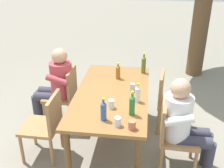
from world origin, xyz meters
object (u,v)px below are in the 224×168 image
(dining_table, at_px, (112,98))
(chair_near_left, at_px, (65,93))
(chair_far_left, at_px, (169,99))
(bottle_clear, at_px, (138,94))
(chair_far_right, at_px, (172,133))
(chair_near_right, at_px, (46,123))
(bottle_amber, at_px, (118,72))
(person_in_white_shirt, at_px, (57,82))
(bottle_green, at_px, (132,105))
(person_in_plaid_shirt, at_px, (184,122))
(bottle_olive, at_px, (144,64))
(cup_terracotta, at_px, (132,125))
(cup_steel, at_px, (132,87))
(bottle_blue, at_px, (103,111))
(cup_white, at_px, (111,104))

(dining_table, height_order, chair_near_left, chair_near_left)
(chair_far_left, distance_m, bottle_clear, 0.82)
(chair_far_right, xyz_separation_m, chair_near_right, (0.00, -1.52, 0.00))
(chair_near_right, distance_m, bottle_amber, 1.20)
(dining_table, relative_size, person_in_white_shirt, 1.50)
(bottle_amber, bearing_deg, bottle_green, 15.57)
(person_in_plaid_shirt, xyz_separation_m, bottle_olive, (-1.08, -0.49, 0.24))
(bottle_green, xyz_separation_m, cup_terracotta, (0.27, 0.02, -0.08))
(dining_table, xyz_separation_m, cup_terracotta, (0.76, 0.30, 0.13))
(chair_near_right, bearing_deg, bottle_green, 85.02)
(bottle_clear, height_order, cup_steel, bottle_clear)
(chair_far_right, relative_size, cup_steel, 8.06)
(bottle_amber, height_order, cup_steel, bottle_amber)
(bottle_green, height_order, bottle_amber, bottle_green)
(dining_table, xyz_separation_m, chair_far_left, (-0.41, 0.76, -0.18))
(bottle_blue, height_order, bottle_amber, bottle_blue)
(bottle_clear, bearing_deg, cup_terracotta, -2.70)
(chair_near_left, bearing_deg, bottle_green, 49.64)
(bottle_blue, xyz_separation_m, bottle_clear, (-0.44, 0.34, -0.01))
(cup_steel, bearing_deg, bottle_green, 2.99)
(cup_steel, bearing_deg, bottle_olive, 168.85)
(chair_near_left, height_order, cup_terracotta, chair_near_left)
(chair_near_right, bearing_deg, cup_steel, 114.68)
(bottle_clear, bearing_deg, chair_far_right, 64.32)
(chair_far_right, height_order, bottle_olive, bottle_olive)
(chair_far_right, bearing_deg, cup_white, -91.44)
(chair_near_right, bearing_deg, chair_near_left, 180.00)
(dining_table, xyz_separation_m, bottle_amber, (-0.43, 0.03, 0.19))
(chair_near_left, distance_m, bottle_olive, 1.24)
(person_in_white_shirt, bearing_deg, bottle_clear, 63.99)
(chair_far_right, distance_m, person_in_plaid_shirt, 0.20)
(bottle_clear, bearing_deg, bottle_blue, -37.27)
(chair_near_right, bearing_deg, person_in_white_shirt, -172.17)
(person_in_white_shirt, relative_size, cup_terracotta, 12.55)
(person_in_plaid_shirt, bearing_deg, bottle_olive, -155.38)
(chair_far_left, bearing_deg, chair_far_right, -0.03)
(person_in_white_shirt, xyz_separation_m, cup_white, (0.77, 0.91, 0.15))
(bottle_blue, bearing_deg, bottle_amber, 178.11)
(cup_terracotta, bearing_deg, dining_table, -158.10)
(chair_far_left, relative_size, cup_white, 8.41)
(chair_near_left, relative_size, cup_steel, 8.06)
(chair_far_left, height_order, bottle_blue, bottle_blue)
(dining_table, xyz_separation_m, person_in_white_shirt, (-0.40, -0.87, -0.02))
(bottle_olive, bearing_deg, chair_far_right, 19.68)
(chair_near_right, distance_m, bottle_clear, 1.17)
(person_in_white_shirt, bearing_deg, cup_steel, 73.67)
(chair_near_right, bearing_deg, cup_terracotta, 71.39)
(chair_far_right, bearing_deg, cup_steel, -132.51)
(bottle_green, bearing_deg, chair_far_left, 152.04)
(person_in_white_shirt, height_order, bottle_blue, person_in_white_shirt)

